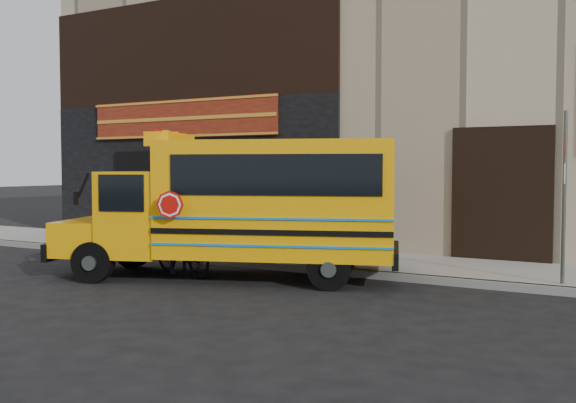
# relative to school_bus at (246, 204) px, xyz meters

# --- Properties ---
(ground) EXTENTS (120.00, 120.00, 0.00)m
(ground) POSITION_rel_school_bus_xyz_m (0.15, -1.35, -1.51)
(ground) COLOR black
(ground) RESTS_ON ground
(curb) EXTENTS (40.00, 0.20, 0.15)m
(curb) POSITION_rel_school_bus_xyz_m (0.15, 1.25, -1.43)
(curb) COLOR gray
(curb) RESTS_ON ground
(sidewalk) EXTENTS (40.00, 3.00, 0.15)m
(sidewalk) POSITION_rel_school_bus_xyz_m (0.15, 2.75, -1.43)
(sidewalk) COLOR gray
(sidewalk) RESTS_ON ground
(building) EXTENTS (20.00, 10.70, 12.00)m
(building) POSITION_rel_school_bus_xyz_m (0.10, 9.10, 4.62)
(building) COLOR tan
(building) RESTS_ON sidewalk
(school_bus) EXTENTS (7.21, 4.30, 2.92)m
(school_bus) POSITION_rel_school_bus_xyz_m (0.00, 0.00, 0.00)
(school_bus) COLOR black
(school_bus) RESTS_ON ground
(sign_pole) EXTENTS (0.07, 0.28, 3.24)m
(sign_pole) POSITION_rel_school_bus_xyz_m (5.71, 1.57, 0.27)
(sign_pole) COLOR #48514B
(sign_pole) RESTS_ON ground
(bicycle) EXTENTS (2.06, 1.19, 1.19)m
(bicycle) POSITION_rel_school_bus_xyz_m (-1.35, -0.35, -0.91)
(bicycle) COLOR black
(bicycle) RESTS_ON ground
(cyclist) EXTENTS (0.58, 0.72, 1.71)m
(cyclist) POSITION_rel_school_bus_xyz_m (-1.45, -0.31, -0.65)
(cyclist) COLOR black
(cyclist) RESTS_ON ground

